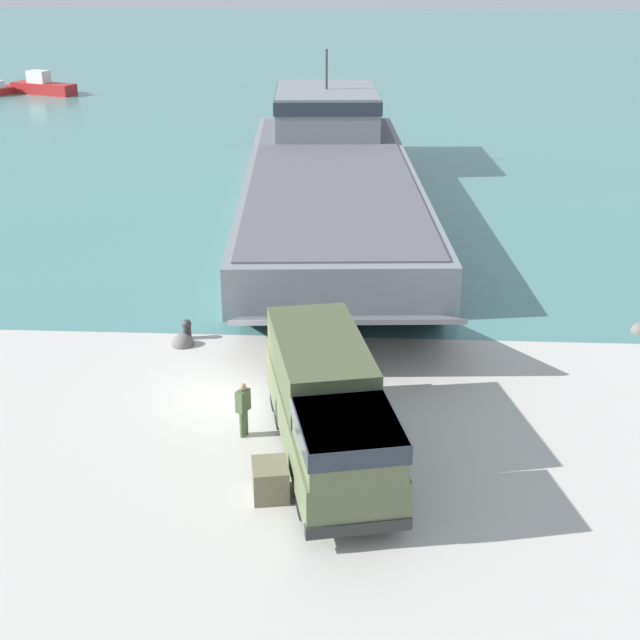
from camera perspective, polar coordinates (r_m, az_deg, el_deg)
The scene contains 9 objects.
ground_plane at distance 28.27m, azimuth -5.56°, elevation -4.48°, with size 240.00×240.00×0.00m, color #B7B5AD.
water_surface at distance 119.86m, azimuth 1.21°, elevation 16.64°, with size 240.00×180.00×0.01m, color #477F7A.
landing_craft at distance 49.70m, azimuth 0.61°, elevation 9.74°, with size 10.98×36.38×7.10m.
military_truck at distance 23.77m, azimuth 0.57°, elevation -5.60°, with size 4.19×8.44×2.98m.
soldier_on_ramp at distance 25.29m, azimuth -4.94°, elevation -5.49°, with size 0.41×0.50×1.66m.
moored_boat_b at distance 90.58m, azimuth -17.31°, elevation 14.09°, with size 6.63×3.97×2.13m.
mooring_bollard at distance 31.95m, azimuth -8.52°, elevation -0.53°, with size 0.35×0.35×0.72m.
cargo_crate at distance 22.91m, azimuth -3.20°, elevation -10.19°, with size 0.89×1.07×0.89m, color #6B664C.
shoreline_rock_a at distance 31.60m, azimuth -8.78°, elevation -1.59°, with size 0.81×0.81×0.81m, color #66605B.
Camera 1 is at (4.09, -24.81, 12.91)m, focal length 50.00 mm.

